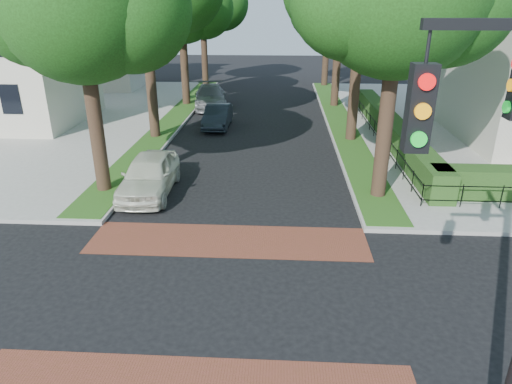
% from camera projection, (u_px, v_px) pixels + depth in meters
% --- Properties ---
extents(ground, '(120.00, 120.00, 0.00)m').
position_uv_depth(ground, '(215.00, 300.00, 11.88)').
color(ground, black).
rests_on(ground, ground).
extents(crosswalk_far, '(9.00, 2.20, 0.01)m').
position_uv_depth(crosswalk_far, '(228.00, 240.00, 14.83)').
color(crosswalk_far, brown).
rests_on(crosswalk_far, ground).
extents(grass_strip_ne, '(1.60, 29.80, 0.02)m').
position_uv_depth(grass_strip_ne, '(340.00, 121.00, 29.15)').
color(grass_strip_ne, '#214C15').
rests_on(grass_strip_ne, sidewalk_ne).
extents(grass_strip_nw, '(1.60, 29.80, 0.02)m').
position_uv_depth(grass_strip_nw, '(173.00, 119.00, 29.71)').
color(grass_strip_nw, '#214C15').
rests_on(grass_strip_nw, sidewalk_nw).
extents(tree_right_far, '(7.25, 6.23, 9.74)m').
position_uv_depth(tree_right_far, '(342.00, 7.00, 31.27)').
color(tree_right_far, black).
rests_on(tree_right_far, sidewalk_ne).
extents(tree_right_back, '(7.50, 6.45, 10.20)m').
position_uv_depth(tree_right_back, '(330.00, 1.00, 39.43)').
color(tree_right_back, black).
rests_on(tree_right_back, sidewalk_ne).
extents(tree_left_far, '(7.00, 6.02, 9.86)m').
position_uv_depth(tree_left_far, '(183.00, 3.00, 31.76)').
color(tree_left_far, black).
rests_on(tree_left_far, sidewalk_nw).
extents(tree_left_back, '(7.75, 6.66, 10.44)m').
position_uv_depth(tree_left_back, '(204.00, 0.00, 39.96)').
color(tree_left_back, black).
rests_on(tree_left_back, sidewalk_nw).
extents(hedge_main_road, '(1.00, 18.00, 1.20)m').
position_uv_depth(hedge_main_road, '(392.00, 129.00, 25.02)').
color(hedge_main_road, '#1D3C14').
rests_on(hedge_main_road, sidewalk_ne).
extents(fence_main_road, '(0.06, 18.00, 0.90)m').
position_uv_depth(fence_main_road, '(377.00, 131.00, 25.12)').
color(fence_main_road, black).
rests_on(fence_main_road, sidewalk_ne).
extents(house_left_far, '(10.00, 9.00, 10.14)m').
position_uv_depth(house_left_far, '(89.00, 29.00, 40.25)').
color(house_left_far, beige).
rests_on(house_left_far, sidewalk_nw).
extents(parked_car_front, '(2.03, 4.74, 1.60)m').
position_uv_depth(parked_car_front, '(149.00, 175.00, 18.24)').
color(parked_car_front, silver).
rests_on(parked_car_front, ground).
extents(parked_car_middle, '(1.45, 4.15, 1.37)m').
position_uv_depth(parked_car_middle, '(218.00, 116.00, 28.14)').
color(parked_car_middle, '#202830').
rests_on(parked_car_middle, ground).
extents(parked_car_rear, '(3.04, 5.75, 1.59)m').
position_uv_depth(parked_car_rear, '(210.00, 97.00, 33.44)').
color(parked_car_rear, slate).
rests_on(parked_car_rear, ground).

